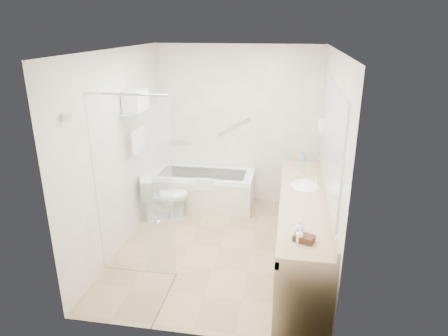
% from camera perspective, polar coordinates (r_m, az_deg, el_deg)
% --- Properties ---
extents(floor, '(3.20, 3.20, 0.00)m').
position_cam_1_polar(floor, '(5.37, -0.54, -11.17)').
color(floor, tan).
rests_on(floor, ground).
extents(ceiling, '(2.60, 3.20, 0.10)m').
position_cam_1_polar(ceiling, '(4.61, -0.64, 16.50)').
color(ceiling, white).
rests_on(ceiling, wall_back).
extents(wall_back, '(2.60, 0.10, 2.50)m').
position_cam_1_polar(wall_back, '(6.37, 1.93, 6.05)').
color(wall_back, white).
rests_on(wall_back, ground).
extents(wall_front, '(2.60, 0.10, 2.50)m').
position_cam_1_polar(wall_front, '(3.40, -5.30, -6.78)').
color(wall_front, white).
rests_on(wall_front, ground).
extents(wall_left, '(0.10, 3.20, 2.50)m').
position_cam_1_polar(wall_left, '(5.22, -14.78, 2.27)').
color(wall_left, white).
rests_on(wall_left, ground).
extents(wall_right, '(0.10, 3.20, 2.50)m').
position_cam_1_polar(wall_right, '(4.81, 14.86, 0.74)').
color(wall_right, white).
rests_on(wall_right, ground).
extents(bathtub, '(1.60, 0.73, 0.59)m').
position_cam_1_polar(bathtub, '(6.42, -3.03, -3.02)').
color(bathtub, white).
rests_on(bathtub, floor).
extents(grab_bar_short, '(0.40, 0.03, 0.03)m').
position_cam_1_polar(grab_bar_short, '(6.60, -6.37, 3.72)').
color(grab_bar_short, silver).
rests_on(grab_bar_short, wall_back).
extents(grab_bar_long, '(0.53, 0.03, 0.33)m').
position_cam_1_polar(grab_bar_long, '(6.34, 1.43, 5.98)').
color(grab_bar_long, silver).
rests_on(grab_bar_long, wall_back).
extents(shower_enclosure, '(0.96, 0.91, 2.11)m').
position_cam_1_polar(shower_enclosure, '(4.24, -11.23, -4.24)').
color(shower_enclosure, silver).
rests_on(shower_enclosure, floor).
extents(towel_shelf, '(0.24, 0.55, 0.81)m').
position_cam_1_polar(towel_shelf, '(5.36, -12.47, 8.48)').
color(towel_shelf, silver).
rests_on(towel_shelf, wall_left).
extents(vanity_counter, '(0.55, 2.70, 0.95)m').
position_cam_1_polar(vanity_counter, '(4.88, 11.14, -6.43)').
color(vanity_counter, tan).
rests_on(vanity_counter, floor).
extents(sink, '(0.40, 0.52, 0.14)m').
position_cam_1_polar(sink, '(5.17, 11.53, -2.71)').
color(sink, white).
rests_on(sink, vanity_counter).
extents(faucet, '(0.03, 0.03, 0.14)m').
position_cam_1_polar(faucet, '(5.14, 13.22, -1.67)').
color(faucet, silver).
rests_on(faucet, vanity_counter).
extents(mirror, '(0.02, 2.00, 1.20)m').
position_cam_1_polar(mirror, '(4.58, 15.22, 3.69)').
color(mirror, '#AFB4BC').
rests_on(mirror, wall_right).
extents(hairdryer_unit, '(0.08, 0.10, 0.18)m').
position_cam_1_polar(hairdryer_unit, '(5.75, 13.71, 6.03)').
color(hairdryer_unit, white).
rests_on(hairdryer_unit, wall_right).
extents(toilet, '(0.81, 0.64, 0.70)m').
position_cam_1_polar(toilet, '(6.00, -8.43, -4.17)').
color(toilet, white).
rests_on(toilet, floor).
extents(amenity_basket, '(0.22, 0.18, 0.06)m').
position_cam_1_polar(amenity_basket, '(3.87, 11.35, -9.82)').
color(amenity_basket, '#4A291A').
rests_on(amenity_basket, vanity_counter).
extents(soap_bottle_a, '(0.07, 0.14, 0.06)m').
position_cam_1_polar(soap_bottle_a, '(3.85, 10.68, -9.91)').
color(soap_bottle_a, white).
rests_on(soap_bottle_a, vanity_counter).
extents(soap_bottle_b, '(0.14, 0.15, 0.10)m').
position_cam_1_polar(soap_bottle_b, '(4.01, 10.73, -8.33)').
color(soap_bottle_b, white).
rests_on(soap_bottle_b, vanity_counter).
extents(water_bottle_left, '(0.06, 0.06, 0.20)m').
position_cam_1_polar(water_bottle_left, '(5.63, 11.27, 0.48)').
color(water_bottle_left, silver).
rests_on(water_bottle_left, vanity_counter).
extents(water_bottle_mid, '(0.06, 0.06, 0.19)m').
position_cam_1_polar(water_bottle_mid, '(5.85, 11.06, 1.23)').
color(water_bottle_mid, silver).
rests_on(water_bottle_mid, vanity_counter).
extents(water_bottle_right, '(0.06, 0.06, 0.19)m').
position_cam_1_polar(water_bottle_right, '(5.54, 11.28, 0.16)').
color(water_bottle_right, silver).
rests_on(water_bottle_right, vanity_counter).
extents(drinking_glass_near, '(0.09, 0.09, 0.09)m').
position_cam_1_polar(drinking_glass_near, '(5.38, 10.33, -0.85)').
color(drinking_glass_near, silver).
rests_on(drinking_glass_near, vanity_counter).
extents(drinking_glass_far, '(0.07, 0.07, 0.08)m').
position_cam_1_polar(drinking_glass_far, '(5.15, 10.21, -1.86)').
color(drinking_glass_far, silver).
rests_on(drinking_glass_far, vanity_counter).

